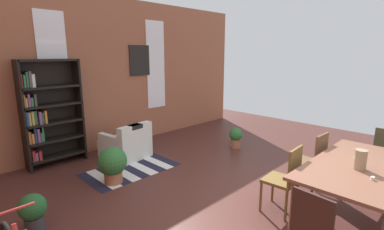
% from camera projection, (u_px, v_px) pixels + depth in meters
% --- Properties ---
extents(ground_plane, '(10.56, 10.56, 0.00)m').
position_uv_depth(ground_plane, '(269.00, 211.00, 3.88)').
color(ground_plane, '#4D2722').
extents(back_wall_brick, '(8.07, 0.12, 3.34)m').
position_uv_depth(back_wall_brick, '(111.00, 74.00, 6.37)').
color(back_wall_brick, '#9E5B40').
rests_on(back_wall_brick, ground).
extents(window_pane_0, '(0.55, 0.02, 2.17)m').
position_uv_depth(window_pane_0, '(54.00, 69.00, 5.43)').
color(window_pane_0, white).
extents(window_pane_1, '(0.55, 0.02, 2.17)m').
position_uv_depth(window_pane_1, '(156.00, 65.00, 7.14)').
color(window_pane_1, white).
extents(dining_table, '(2.00, 1.09, 0.78)m').
position_uv_depth(dining_table, '(362.00, 171.00, 3.48)').
color(dining_table, brown).
rests_on(dining_table, ground).
extents(vase_on_table, '(0.14, 0.14, 0.24)m').
position_uv_depth(vase_on_table, '(360.00, 160.00, 3.33)').
color(vase_on_table, '#998466').
rests_on(vase_on_table, dining_table).
extents(tealight_candle_0, '(0.04, 0.04, 0.04)m').
position_uv_depth(tealight_candle_0, '(358.00, 165.00, 3.44)').
color(tealight_candle_0, silver).
rests_on(tealight_candle_0, dining_table).
extents(tealight_candle_1, '(0.04, 0.04, 0.03)m').
position_uv_depth(tealight_candle_1, '(356.00, 157.00, 3.71)').
color(tealight_candle_1, silver).
rests_on(tealight_candle_1, dining_table).
extents(tealight_candle_2, '(0.04, 0.04, 0.04)m').
position_uv_depth(tealight_candle_2, '(373.00, 178.00, 3.07)').
color(tealight_candle_2, silver).
rests_on(tealight_candle_2, dining_table).
extents(dining_chair_far_left, '(0.42, 0.42, 0.95)m').
position_uv_depth(dining_chair_far_left, '(286.00, 178.00, 3.74)').
color(dining_chair_far_left, brown).
rests_on(dining_chair_far_left, ground).
extents(dining_chair_far_right, '(0.42, 0.42, 0.95)m').
position_uv_depth(dining_chair_far_right, '(313.00, 160.00, 4.36)').
color(dining_chair_far_right, brown).
rests_on(dining_chair_far_right, ground).
extents(bookshelf_tall, '(1.07, 0.34, 2.03)m').
position_uv_depth(bookshelf_tall, '(48.00, 114.00, 5.29)').
color(bookshelf_tall, black).
rests_on(bookshelf_tall, ground).
extents(armchair_white, '(0.91, 0.91, 0.75)m').
position_uv_depth(armchair_white, '(127.00, 145.00, 5.82)').
color(armchair_white, silver).
rests_on(armchair_white, ground).
extents(potted_plant_by_shelf, '(0.48, 0.48, 0.63)m').
position_uv_depth(potted_plant_by_shelf, '(112.00, 163.00, 4.66)').
color(potted_plant_by_shelf, '#9E6042').
rests_on(potted_plant_by_shelf, ground).
extents(potted_plant_corner, '(0.30, 0.30, 0.46)m').
position_uv_depth(potted_plant_corner, '(236.00, 137.00, 6.47)').
color(potted_plant_corner, '#9E6042').
rests_on(potted_plant_corner, ground).
extents(potted_plant_window, '(0.33, 0.33, 0.47)m').
position_uv_depth(potted_plant_window, '(33.00, 210.00, 3.42)').
color(potted_plant_window, '#333338').
rests_on(potted_plant_window, ground).
extents(striped_rug, '(1.69, 0.97, 0.01)m').
position_uv_depth(striped_rug, '(131.00, 169.00, 5.27)').
color(striped_rug, '#1E1E33').
rests_on(striped_rug, ground).
extents(framed_picture, '(0.56, 0.03, 0.72)m').
position_uv_depth(framed_picture, '(140.00, 60.00, 6.77)').
color(framed_picture, black).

